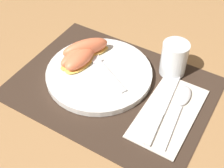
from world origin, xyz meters
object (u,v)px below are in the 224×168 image
object	(u,v)px
juice_glass	(174,60)
plate	(99,73)
knife	(162,109)
fork	(100,64)
spoon	(180,103)
citrus_wedge_2	(80,59)
citrus_wedge_1	(79,54)
citrus_wedge_0	(86,49)

from	to	relation	value
juice_glass	plate	bearing A→B (deg)	-144.57
knife	juice_glass	bearing A→B (deg)	103.89
juice_glass	knife	size ratio (longest dim) A/B	0.40
fork	plate	bearing A→B (deg)	-63.89
spoon	citrus_wedge_2	xyz separation A→B (m)	(-0.27, -0.01, 0.02)
plate	citrus_wedge_1	bearing A→B (deg)	169.81
juice_glass	fork	distance (m)	0.18
plate	citrus_wedge_0	world-z (taller)	citrus_wedge_0
citrus_wedge_2	juice_glass	bearing A→B (deg)	27.56
citrus_wedge_2	plate	bearing A→B (deg)	0.79
knife	citrus_wedge_1	bearing A→B (deg)	171.91
plate	citrus_wedge_2	world-z (taller)	citrus_wedge_2
knife	citrus_wedge_1	size ratio (longest dim) A/B	1.71
spoon	fork	world-z (taller)	fork
fork	juice_glass	bearing A→B (deg)	28.19
plate	fork	distance (m)	0.03
citrus_wedge_0	citrus_wedge_2	world-z (taller)	citrus_wedge_0
spoon	citrus_wedge_1	bearing A→B (deg)	179.94
plate	knife	world-z (taller)	plate
citrus_wedge_0	knife	bearing A→B (deg)	-13.41
plate	citrus_wedge_0	size ratio (longest dim) A/B	2.08
juice_glass	citrus_wedge_0	distance (m)	0.23
spoon	citrus_wedge_2	world-z (taller)	citrus_wedge_2
citrus_wedge_2	knife	bearing A→B (deg)	-5.42
citrus_wedge_0	citrus_wedge_2	xyz separation A→B (m)	(0.01, -0.04, -0.00)
plate	citrus_wedge_0	bearing A→B (deg)	150.82
juice_glass	citrus_wedge_1	world-z (taller)	juice_glass
spoon	citrus_wedge_0	size ratio (longest dim) A/B	1.53
citrus_wedge_0	citrus_wedge_2	bearing A→B (deg)	-79.42
citrus_wedge_0	citrus_wedge_1	xyz separation A→B (m)	(-0.00, -0.02, -0.00)
spoon	citrus_wedge_0	bearing A→B (deg)	175.14
plate	juice_glass	world-z (taller)	juice_glass
citrus_wedge_1	citrus_wedge_2	world-z (taller)	same
knife	fork	world-z (taller)	fork
plate	citrus_wedge_2	xyz separation A→B (m)	(-0.06, -0.00, 0.02)
juice_glass	knife	distance (m)	0.14
citrus_wedge_0	citrus_wedge_2	size ratio (longest dim) A/B	1.19
fork	citrus_wedge_1	size ratio (longest dim) A/B	1.40
plate	citrus_wedge_1	distance (m)	0.07
juice_glass	citrus_wedge_2	xyz separation A→B (m)	(-0.21, -0.11, -0.01)
knife	citrus_wedge_0	size ratio (longest dim) A/B	1.74
knife	citrus_wedge_1	distance (m)	0.25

